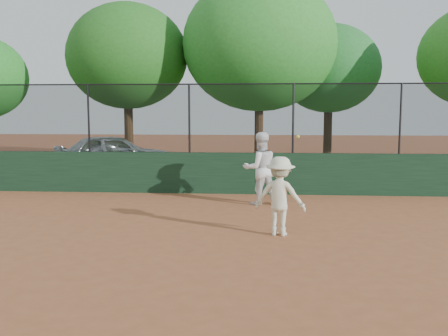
# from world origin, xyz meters

# --- Properties ---
(ground) EXTENTS (80.00, 80.00, 0.00)m
(ground) POSITION_xyz_m (0.00, 0.00, 0.00)
(ground) COLOR #A15834
(ground) RESTS_ON ground
(back_wall) EXTENTS (26.00, 0.20, 1.20)m
(back_wall) POSITION_xyz_m (0.00, 6.00, 0.60)
(back_wall) COLOR #18351F
(back_wall) RESTS_ON ground
(grass_strip) EXTENTS (36.00, 12.00, 0.01)m
(grass_strip) POSITION_xyz_m (0.00, 12.00, 0.00)
(grass_strip) COLOR #34561B
(grass_strip) RESTS_ON ground
(parked_car) EXTENTS (4.83, 3.09, 1.53)m
(parked_car) POSITION_xyz_m (-4.02, 10.27, 0.77)
(parked_car) COLOR #ADB2B7
(parked_car) RESTS_ON ground
(player_second) EXTENTS (1.09, 0.97, 1.88)m
(player_second) POSITION_xyz_m (1.57, 4.38, 0.94)
(player_second) COLOR white
(player_second) RESTS_ON ground
(player_main) EXTENTS (1.11, 0.80, 1.98)m
(player_main) POSITION_xyz_m (1.97, 1.21, 0.77)
(player_main) COLOR beige
(player_main) RESTS_ON ground
(fence_assembly) EXTENTS (26.00, 0.06, 2.00)m
(fence_assembly) POSITION_xyz_m (-0.03, 6.00, 2.24)
(fence_assembly) COLOR black
(fence_assembly) RESTS_ON back_wall
(tree_1) EXTENTS (4.95, 4.50, 6.75)m
(tree_1) POSITION_xyz_m (-3.89, 11.88, 4.60)
(tree_1) COLOR #402B16
(tree_1) RESTS_ON ground
(tree_2) EXTENTS (6.07, 5.52, 7.62)m
(tree_2) POSITION_xyz_m (1.49, 11.56, 4.99)
(tree_2) COLOR #462C19
(tree_2) RESTS_ON ground
(tree_3) EXTENTS (4.31, 3.92, 6.04)m
(tree_3) POSITION_xyz_m (4.43, 13.24, 4.16)
(tree_3) COLOR #3B2313
(tree_3) RESTS_ON ground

